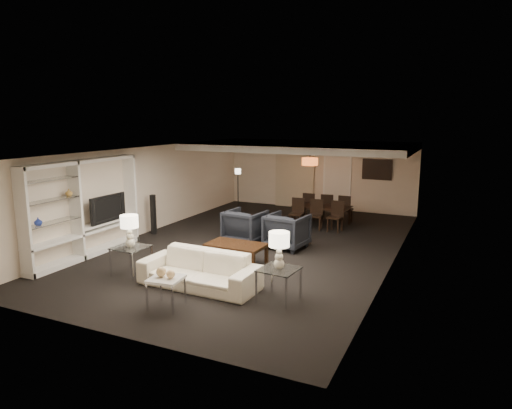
{
  "coord_description": "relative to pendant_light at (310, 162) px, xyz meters",
  "views": [
    {
      "loc": [
        4.85,
        -10.55,
        3.33
      ],
      "look_at": [
        0.0,
        0.0,
        1.1
      ],
      "focal_mm": 32.0,
      "sensor_mm": 36.0,
      "label": 1
    }
  ],
  "objects": [
    {
      "name": "wall_left",
      "position": [
        -3.8,
        -3.5,
        -0.67
      ],
      "size": [
        0.02,
        11.0,
        2.5
      ],
      "primitive_type": "cube",
      "color": "beige",
      "rests_on": "ground"
    },
    {
      "name": "wall_back",
      "position": [
        -0.3,
        2.0,
        -0.67
      ],
      "size": [
        7.0,
        0.02,
        2.5
      ],
      "primitive_type": "cube",
      "color": "beige",
      "rests_on": "ground"
    },
    {
      "name": "gold_gourd_a",
      "position": [
        -0.18,
        -7.77,
        -1.28
      ],
      "size": [
        0.18,
        0.18,
        0.18
      ],
      "primitive_type": "sphere",
      "color": "tan",
      "rests_on": "marble_table"
    },
    {
      "name": "painting",
      "position": [
        1.8,
        1.96,
        -0.37
      ],
      "size": [
        0.95,
        0.04,
        0.65
      ],
      "primitive_type": "cube",
      "color": "#142D38",
      "rests_on": "wall_back"
    },
    {
      "name": "side_table_left",
      "position": [
        -1.78,
        -6.67,
        -1.61
      ],
      "size": [
        0.69,
        0.69,
        0.62
      ],
      "primitive_type": null,
      "rotation": [
        0.0,
        0.0,
        -0.04
      ],
      "color": "white",
      "rests_on": "floor"
    },
    {
      "name": "floor",
      "position": [
        -0.3,
        -3.5,
        -1.92
      ],
      "size": [
        11.0,
        11.0,
        0.0
      ],
      "primitive_type": "plane",
      "color": "black",
      "rests_on": "ground"
    },
    {
      "name": "armchair_right",
      "position": [
        0.52,
        -3.37,
        -1.47
      ],
      "size": [
        1.08,
        1.1,
        0.9
      ],
      "primitive_type": "imported",
      "rotation": [
        0.0,
        0.0,
        3.02
      ],
      "color": "black",
      "rests_on": "floor"
    },
    {
      "name": "side_table_right",
      "position": [
        1.62,
        -6.67,
        -1.61
      ],
      "size": [
        0.72,
        0.72,
        0.62
      ],
      "primitive_type": null,
      "rotation": [
        0.0,
        0.0,
        -0.1
      ],
      "color": "white",
      "rests_on": "floor"
    },
    {
      "name": "table_lamp_right",
      "position": [
        1.62,
        -6.67,
        -0.96
      ],
      "size": [
        0.39,
        0.39,
        0.69
      ],
      "primitive_type": null,
      "rotation": [
        0.0,
        0.0,
        -0.03
      ],
      "color": "beige",
      "rests_on": "side_table_right"
    },
    {
      "name": "television",
      "position": [
        -3.58,
        -5.47,
        -0.83
      ],
      "size": [
        1.17,
        0.15,
        0.68
      ],
      "primitive_type": "imported",
      "rotation": [
        0.0,
        0.0,
        1.57
      ],
      "color": "black",
      "rests_on": "media_unit"
    },
    {
      "name": "dining_table",
      "position": [
        0.59,
        -0.53,
        -1.62
      ],
      "size": [
        1.77,
        1.06,
        0.6
      ],
      "primitive_type": "imported",
      "rotation": [
        0.0,
        0.0,
        -0.07
      ],
      "color": "black",
      "rests_on": "floor"
    },
    {
      "name": "coffee_table",
      "position": [
        -0.08,
        -5.07,
        -1.68
      ],
      "size": [
        1.35,
        0.82,
        0.48
      ],
      "primitive_type": null,
      "rotation": [
        0.0,
        0.0,
        -0.04
      ],
      "color": "black",
      "rests_on": "floor"
    },
    {
      "name": "chair_nl",
      "position": [
        -0.01,
        -1.18,
        -1.47
      ],
      "size": [
        0.44,
        0.44,
        0.89
      ],
      "primitive_type": null,
      "rotation": [
        0.0,
        0.0,
        0.07
      ],
      "color": "black",
      "rests_on": "floor"
    },
    {
      "name": "curtains",
      "position": [
        -1.2,
        1.92,
        -0.72
      ],
      "size": [
        1.5,
        0.12,
        2.4
      ],
      "primitive_type": "cube",
      "color": "beige",
      "rests_on": "wall_back"
    },
    {
      "name": "chair_fr",
      "position": [
        1.19,
        0.12,
        -1.47
      ],
      "size": [
        0.43,
        0.43,
        0.89
      ],
      "primitive_type": null,
      "rotation": [
        0.0,
        0.0,
        3.09
      ],
      "color": "black",
      "rests_on": "floor"
    },
    {
      "name": "ceiling",
      "position": [
        -0.3,
        -3.5,
        0.58
      ],
      "size": [
        7.0,
        11.0,
        0.02
      ],
      "primitive_type": "cube",
      "color": "silver",
      "rests_on": "ground"
    },
    {
      "name": "floor_lamp",
      "position": [
        -2.95,
        0.67,
        -1.18
      ],
      "size": [
        0.28,
        0.28,
        1.49
      ],
      "primitive_type": null,
      "rotation": [
        0.0,
        0.0,
        0.42
      ],
      "color": "black",
      "rests_on": "floor"
    },
    {
      "name": "chair_nr",
      "position": [
        1.19,
        -1.18,
        -1.47
      ],
      "size": [
        0.46,
        0.46,
        0.89
      ],
      "primitive_type": null,
      "rotation": [
        0.0,
        0.0,
        -0.11
      ],
      "color": "black",
      "rests_on": "floor"
    },
    {
      "name": "armchair_left",
      "position": [
        -0.68,
        -3.37,
        -1.47
      ],
      "size": [
        1.04,
        1.07,
        0.9
      ],
      "primitive_type": "imported",
      "rotation": [
        0.0,
        0.0,
        3.06
      ],
      "color": "black",
      "rests_on": "floor"
    },
    {
      "name": "marble_table",
      "position": [
        -0.08,
        -7.77,
        -1.64
      ],
      "size": [
        0.62,
        0.62,
        0.55
      ],
      "primitive_type": null,
      "rotation": [
        0.0,
        0.0,
        0.13
      ],
      "color": "white",
      "rests_on": "floor"
    },
    {
      "name": "chair_fm",
      "position": [
        0.59,
        0.12,
        -1.47
      ],
      "size": [
        0.47,
        0.47,
        0.89
      ],
      "primitive_type": null,
      "rotation": [
        0.0,
        0.0,
        3.28
      ],
      "color": "black",
      "rests_on": "floor"
    },
    {
      "name": "sofa",
      "position": [
        -0.08,
        -6.67,
        -1.57
      ],
      "size": [
        2.45,
        1.02,
        0.71
      ],
      "primitive_type": "imported",
      "rotation": [
        0.0,
        0.0,
        -0.03
      ],
      "color": "beige",
      "rests_on": "floor"
    },
    {
      "name": "floor_speaker",
      "position": [
        -3.5,
        -3.63,
        -1.35
      ],
      "size": [
        0.14,
        0.14,
        1.15
      ],
      "primitive_type": "cube",
      "rotation": [
        0.0,
        0.0,
        0.11
      ],
      "color": "black",
      "rests_on": "floor"
    },
    {
      "name": "ceiling_soffit",
      "position": [
        -0.3,
        0.0,
        0.48
      ],
      "size": [
        7.0,
        4.0,
        0.2
      ],
      "primitive_type": "cube",
      "color": "silver",
      "rests_on": "ceiling"
    },
    {
      "name": "wall_front",
      "position": [
        -0.3,
        -9.0,
        -0.67
      ],
      "size": [
        7.0,
        0.02,
        2.5
      ],
      "primitive_type": "cube",
      "color": "beige",
      "rests_on": "ground"
    },
    {
      "name": "pendant_light",
      "position": [
        0.0,
        0.0,
        0.0
      ],
      "size": [
        0.52,
        0.52,
        0.24
      ],
      "primitive_type": "cylinder",
      "color": "#D8591E",
      "rests_on": "ceiling_soffit"
    },
    {
      "name": "wall_right",
      "position": [
        3.2,
        -3.5,
        -0.67
      ],
      "size": [
        0.02,
        11.0,
        2.5
      ],
      "primitive_type": "cube",
      "color": "beige",
      "rests_on": "ground"
    },
    {
      "name": "media_unit",
      "position": [
        -3.61,
        -6.1,
        -0.74
      ],
      "size": [
        0.38,
        3.4,
        2.35
      ],
      "primitive_type": null,
      "color": "white",
      "rests_on": "wall_left"
    },
    {
      "name": "vase_amber",
      "position": [
        -3.61,
        -6.52,
        -0.28
      ],
      "size": [
        0.16,
        0.16,
        0.16
      ],
      "primitive_type": "imported",
      "color": "#BC8E3E",
      "rests_on": "media_unit"
    },
    {
      "name": "vase_blue",
      "position": [
        -3.61,
        -7.4,
        -0.77
      ],
      "size": [
        0.17,
        0.17,
        0.17
      ],
      "primitive_type": "imported",
      "color": "#23379B",
      "rests_on": "media_unit"
    },
    {
      "name": "chair_fl",
      "position": [
        -0.01,
        0.12,
        -1.47
      ],
      "size": [
        0.44,
        0.44,
        0.89
      ],
      "primitive_type": null,
      "rotation": [
        0.0,
        0.0,
        3.21
      ],
      "color": "black",
      "rests_on": "floor"
    },
    {
      "name": "chair_nm",
      "position": [
        0.59,
        -1.18,
        -1.47
      ],
      "size": [
        0.46,
        0.46,
        0.89
      ],
      "primitive_type": null,
      "rotation": [
        0.0,
        0.0,
        0.13
      ],
      "color": "black",
      "rests_on": "floor"
    },
    {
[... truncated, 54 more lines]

